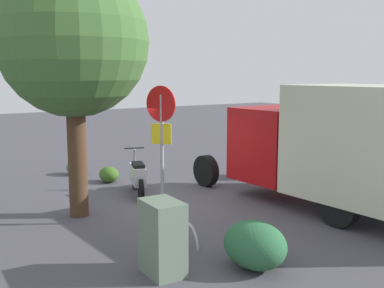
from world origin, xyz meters
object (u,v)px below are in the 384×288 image
object	(u,v)px
stop_sign	(161,133)
utility_cabinet	(162,238)
box_truck_near	(347,144)
bike_rack_hoop	(188,243)
motorcycle	(138,176)
street_tree	(73,43)

from	to	relation	value
stop_sign	utility_cabinet	distance (m)	2.97
box_truck_near	bike_rack_hoop	xyz separation A→B (m)	(0.33, 4.12, -1.63)
bike_rack_hoop	motorcycle	bearing A→B (deg)	-12.37
street_tree	motorcycle	bearing A→B (deg)	-64.74
utility_cabinet	box_truck_near	bearing A→B (deg)	-83.49
box_truck_near	street_tree	bearing A→B (deg)	55.25
utility_cabinet	bike_rack_hoop	world-z (taller)	utility_cabinet
box_truck_near	bike_rack_hoop	size ratio (longest dim) A/B	8.87
street_tree	stop_sign	bearing A→B (deg)	-138.83
stop_sign	utility_cabinet	bearing A→B (deg)	150.56
box_truck_near	motorcycle	bearing A→B (deg)	35.16
stop_sign	bike_rack_hoop	bearing A→B (deg)	171.67
motorcycle	utility_cabinet	world-z (taller)	utility_cabinet
motorcycle	street_tree	xyz separation A→B (m)	(-0.93, 1.96, 3.37)
box_truck_near	street_tree	distance (m)	6.56
box_truck_near	street_tree	xyz separation A→B (m)	(3.21, 5.25, 2.26)
bike_rack_hoop	utility_cabinet	bearing A→B (deg)	130.19
motorcycle	stop_sign	world-z (taller)	stop_sign
street_tree	utility_cabinet	size ratio (longest dim) A/B	4.57
box_truck_near	stop_sign	xyz separation A→B (m)	(1.69, 3.92, 0.36)
box_truck_near	stop_sign	bearing A→B (deg)	63.36
stop_sign	bike_rack_hoop	distance (m)	2.42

